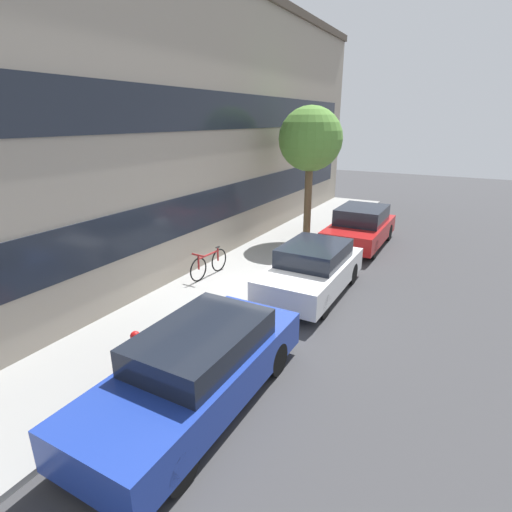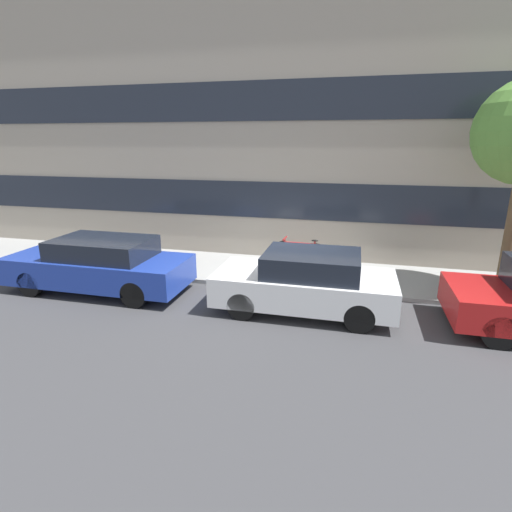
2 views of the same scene
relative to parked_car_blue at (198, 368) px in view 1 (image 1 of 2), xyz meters
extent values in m
plane|color=#38383A|center=(4.37, 1.05, -0.68)|extent=(56.00, 56.00, 0.00)
cube|color=gray|center=(4.37, 2.36, -0.63)|extent=(28.00, 2.62, 0.11)
cube|color=gray|center=(4.37, 4.12, 3.62)|extent=(28.00, 0.90, 8.60)
cube|color=#1E232D|center=(4.37, 3.65, 1.21)|extent=(25.76, 0.04, 1.10)
cube|color=#1E232D|center=(4.37, 3.65, 4.05)|extent=(25.76, 0.04, 1.10)
cube|color=#1E3899|center=(-0.04, 0.00, -0.12)|extent=(4.50, 1.70, 0.65)
cube|color=black|center=(0.14, 0.00, 0.44)|extent=(2.34, 1.50, 0.46)
cylinder|color=black|center=(-1.44, -0.76, -0.37)|extent=(0.62, 0.18, 0.62)
cylinder|color=black|center=(-1.44, 0.76, -0.37)|extent=(0.62, 0.18, 0.62)
cylinder|color=black|center=(1.35, -0.76, -0.37)|extent=(0.62, 0.18, 0.62)
cylinder|color=black|center=(1.35, 0.76, -0.37)|extent=(0.62, 0.18, 0.62)
cube|color=silver|center=(5.08, 0.00, -0.13)|extent=(3.87, 1.73, 0.64)
cube|color=black|center=(5.23, 0.00, 0.43)|extent=(2.01, 1.53, 0.48)
cylinder|color=black|center=(3.88, -0.78, -0.38)|extent=(0.60, 0.18, 0.60)
cylinder|color=black|center=(3.88, 0.78, -0.38)|extent=(0.60, 0.18, 0.60)
cylinder|color=black|center=(6.28, -0.78, -0.38)|extent=(0.60, 0.18, 0.60)
cylinder|color=black|center=(6.28, 0.78, -0.38)|extent=(0.60, 0.18, 0.60)
cube|color=#AD1919|center=(9.96, 0.00, -0.13)|extent=(3.96, 1.82, 0.62)
cube|color=black|center=(10.12, 0.00, 0.47)|extent=(2.06, 1.60, 0.57)
cylinder|color=black|center=(8.74, -0.82, -0.35)|extent=(0.65, 0.18, 0.65)
cylinder|color=black|center=(8.74, 0.82, -0.35)|extent=(0.65, 0.18, 0.65)
cylinder|color=black|center=(11.19, -0.82, -0.35)|extent=(0.65, 0.18, 0.65)
cylinder|color=black|center=(11.19, 0.82, -0.35)|extent=(0.65, 0.18, 0.65)
cylinder|color=red|center=(0.20, 1.56, -0.55)|extent=(0.25, 0.25, 0.04)
cylinder|color=red|center=(0.20, 1.56, -0.26)|extent=(0.18, 0.18, 0.55)
sphere|color=red|center=(0.20, 1.56, 0.05)|extent=(0.18, 0.18, 0.18)
cylinder|color=red|center=(0.04, 1.56, -0.20)|extent=(0.14, 0.07, 0.07)
cylinder|color=red|center=(0.35, 1.56, -0.20)|extent=(0.14, 0.07, 0.07)
torus|color=black|center=(4.09, 3.02, -0.22)|extent=(0.70, 0.09, 0.70)
torus|color=black|center=(5.04, 2.96, -0.22)|extent=(0.70, 0.09, 0.70)
cylinder|color=maroon|center=(4.57, 2.99, 0.09)|extent=(0.91, 0.12, 0.06)
cylinder|color=maroon|center=(4.99, 2.96, -0.03)|extent=(0.06, 0.06, 0.39)
cylinder|color=maroon|center=(4.11, 3.02, -0.03)|extent=(0.06, 0.06, 0.39)
ellipsoid|color=black|center=(4.99, 2.96, 0.20)|extent=(0.20, 0.09, 0.05)
cylinder|color=maroon|center=(4.11, 3.02, 0.20)|extent=(0.08, 0.44, 0.05)
cylinder|color=brown|center=(9.58, 1.94, 0.97)|extent=(0.28, 0.28, 3.08)
sphere|color=#568C38|center=(9.58, 1.94, 3.14)|extent=(2.29, 2.29, 2.29)
camera|label=1|loc=(-4.38, -3.47, 3.82)|focal=28.00mm
camera|label=2|loc=(6.06, -8.21, 2.97)|focal=28.00mm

